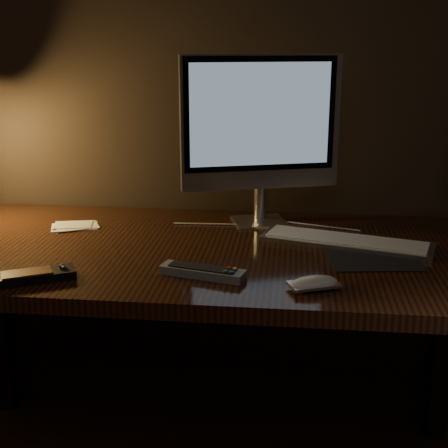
# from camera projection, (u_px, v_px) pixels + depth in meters

# --- Properties ---
(desk) EXTENTS (1.60, 0.75, 0.75)m
(desk) POSITION_uv_depth(u_px,v_px,m) (201.00, 282.00, 1.77)
(desk) COLOR #32180B
(desk) RESTS_ON ground
(monitor) EXTENTS (0.46, 0.18, 0.49)m
(monitor) POSITION_uv_depth(u_px,v_px,m) (261.00, 126.00, 1.79)
(monitor) COLOR silver
(monitor) RESTS_ON desk
(keyboard) EXTENTS (0.47, 0.25, 0.02)m
(keyboard) POSITION_uv_depth(u_px,v_px,m) (346.00, 241.00, 1.68)
(keyboard) COLOR silver
(keyboard) RESTS_ON desk
(mousepad) EXTENTS (0.24, 0.21, 0.00)m
(mousepad) POSITION_uv_depth(u_px,v_px,m) (372.00, 259.00, 1.57)
(mousepad) COLOR black
(mousepad) RESTS_ON desk
(mouse) EXTENTS (0.12, 0.10, 0.02)m
(mouse) POSITION_uv_depth(u_px,v_px,m) (314.00, 285.00, 1.38)
(mouse) COLOR white
(mouse) RESTS_ON desk
(media_remote) EXTENTS (0.18, 0.14, 0.03)m
(media_remote) POSITION_uv_depth(u_px,v_px,m) (37.00, 275.00, 1.43)
(media_remote) COLOR black
(media_remote) RESTS_ON desk
(tv_remote) EXTENTS (0.21, 0.10, 0.03)m
(tv_remote) POSITION_uv_depth(u_px,v_px,m) (203.00, 272.00, 1.45)
(tv_remote) COLOR gray
(tv_remote) RESTS_ON desk
(papers) EXTENTS (0.15, 0.13, 0.01)m
(papers) POSITION_uv_depth(u_px,v_px,m) (75.00, 226.00, 1.84)
(papers) COLOR white
(papers) RESTS_ON desk
(cable) EXTENTS (0.54, 0.09, 0.00)m
(cable) POSITION_uv_depth(u_px,v_px,m) (268.00, 226.00, 1.84)
(cable) COLOR white
(cable) RESTS_ON desk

